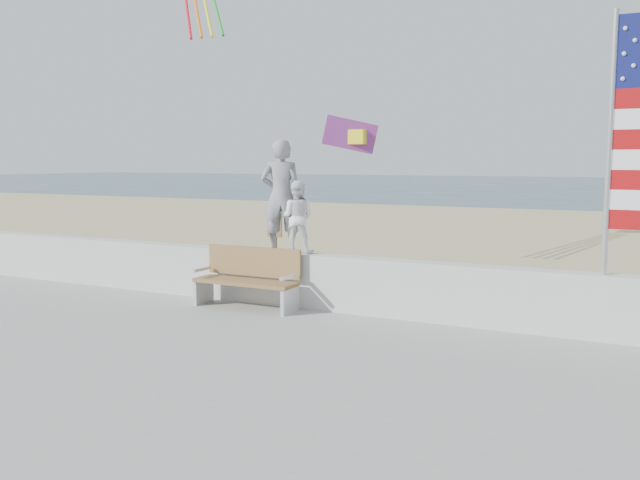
{
  "coord_description": "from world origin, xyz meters",
  "views": [
    {
      "loc": [
        5.11,
        -7.83,
        2.62
      ],
      "look_at": [
        0.2,
        1.8,
        1.35
      ],
      "focal_mm": 38.0,
      "sensor_mm": 36.0,
      "label": 1
    }
  ],
  "objects_px": {
    "child": "(297,217)",
    "bench": "(248,277)",
    "adult": "(281,196)",
    "flag": "(621,132)"
  },
  "relations": [
    {
      "from": "flag",
      "to": "child",
      "type": "bearing_deg",
      "value": 180.0
    },
    {
      "from": "child",
      "to": "bench",
      "type": "bearing_deg",
      "value": 17.38
    },
    {
      "from": "adult",
      "to": "flag",
      "type": "xyz_separation_m",
      "value": [
        5.18,
        -0.0,
        0.96
      ]
    },
    {
      "from": "adult",
      "to": "bench",
      "type": "relative_size",
      "value": 1.05
    },
    {
      "from": "child",
      "to": "bench",
      "type": "height_order",
      "value": "child"
    },
    {
      "from": "adult",
      "to": "child",
      "type": "xyz_separation_m",
      "value": [
        0.3,
        0.0,
        -0.34
      ]
    },
    {
      "from": "child",
      "to": "flag",
      "type": "distance_m",
      "value": 5.06
    },
    {
      "from": "child",
      "to": "adult",
      "type": "bearing_deg",
      "value": -16.43
    },
    {
      "from": "adult",
      "to": "child",
      "type": "bearing_deg",
      "value": 157.42
    },
    {
      "from": "adult",
      "to": "flag",
      "type": "height_order",
      "value": "flag"
    }
  ]
}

